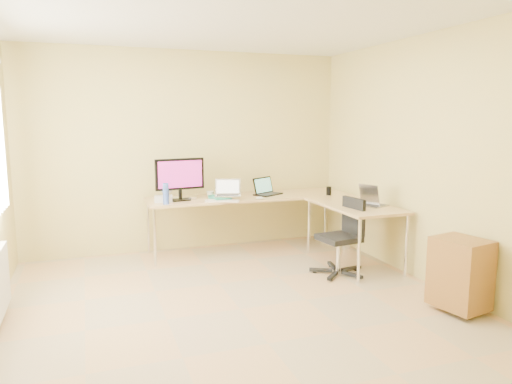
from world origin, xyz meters
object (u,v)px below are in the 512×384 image
object	(u,v)px
cabinet	(460,273)
desk_fan	(166,190)
office_chair	(339,231)
monitor	(180,179)
water_bottle	(166,194)
laptop_center	(228,188)
desk_return	(354,234)
mug	(210,195)
laptop_return	(374,197)
keyboard	(222,201)
laptop_black	(268,186)
desk_main	(249,223)

from	to	relation	value
cabinet	desk_fan	bearing A→B (deg)	118.95
office_chair	monitor	bearing A→B (deg)	133.90
water_bottle	laptop_center	bearing A→B (deg)	3.62
desk_return	monitor	size ratio (longest dim) A/B	2.12
mug	monitor	bearing A→B (deg)	-173.45
desk_return	office_chair	world-z (taller)	office_chair
office_chair	cabinet	size ratio (longest dim) A/B	1.37
monitor	desk_fan	distance (m)	0.24
laptop_return	water_bottle	bearing A→B (deg)	44.20
desk_return	cabinet	size ratio (longest dim) A/B	2.07
desk_fan	laptop_return	distance (m)	2.52
mug	laptop_return	world-z (taller)	laptop_return
laptop_center	keyboard	world-z (taller)	laptop_center
desk_fan	laptop_black	bearing A→B (deg)	-20.66
laptop_black	office_chair	world-z (taller)	laptop_black
desk_main	laptop_black	xyz separation A→B (m)	(0.27, 0.01, 0.48)
laptop_return	laptop_black	bearing A→B (deg)	12.75
laptop_black	water_bottle	distance (m)	1.41
desk_main	water_bottle	world-z (taller)	water_bottle
mug	laptop_return	bearing A→B (deg)	-35.29
laptop_center	cabinet	world-z (taller)	laptop_center
desk_main	laptop_black	size ratio (longest dim) A/B	7.30
monitor	laptop_center	world-z (taller)	monitor
desk_main	monitor	xyz separation A→B (m)	(-0.91, -0.05, 0.63)
desk_main	desk_return	size ratio (longest dim) A/B	2.04
keyboard	desk_main	bearing A→B (deg)	57.80
keyboard	water_bottle	distance (m)	0.68
laptop_black	keyboard	xyz separation A→B (m)	(-0.71, -0.30, -0.11)
laptop_black	water_bottle	world-z (taller)	water_bottle
cabinet	laptop_black	bearing A→B (deg)	97.79
desk_main	laptop_black	bearing A→B (deg)	1.28
monitor	cabinet	bearing A→B (deg)	-58.53
laptop_black	cabinet	size ratio (longest dim) A/B	0.58
desk_return	monitor	distance (m)	2.21
laptop_center	office_chair	distance (m)	1.49
laptop_center	keyboard	size ratio (longest dim) A/B	0.78
cabinet	laptop_return	bearing A→B (deg)	79.29
office_chair	laptop_black	bearing A→B (deg)	97.95
desk_return	laptop_black	bearing A→B (deg)	125.19
laptop_center	office_chair	bearing A→B (deg)	-29.72
monitor	desk_return	bearing A→B (deg)	-34.36
desk_main	laptop_black	world-z (taller)	laptop_black
mug	laptop_return	distance (m)	2.02
office_chair	keyboard	bearing A→B (deg)	130.23
monitor	laptop_black	bearing A→B (deg)	-5.05
monitor	water_bottle	xyz separation A→B (m)	(-0.21, -0.20, -0.14)
water_bottle	desk_fan	xyz separation A→B (m)	(0.05, 0.33, -0.01)
monitor	laptop_black	distance (m)	1.19
monitor	cabinet	distance (m)	3.30
water_bottle	laptop_black	bearing A→B (deg)	10.22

